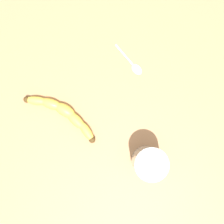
# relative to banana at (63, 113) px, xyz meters

# --- Properties ---
(wooden_tabletop) EXTENTS (1.20, 1.20, 0.03)m
(wooden_tabletop) POSITION_rel_banana_xyz_m (0.02, -0.16, -0.03)
(wooden_tabletop) COLOR tan
(wooden_tabletop) RESTS_ON ground
(banana) EXTENTS (0.13, 0.21, 0.03)m
(banana) POSITION_rel_banana_xyz_m (0.00, 0.00, 0.00)
(banana) COLOR #F2D84B
(banana) RESTS_ON wooden_tabletop
(smoothie_glass) EXTENTS (0.08, 0.08, 0.13)m
(smoothie_glass) POSITION_rel_banana_xyz_m (0.14, -0.23, 0.04)
(smoothie_glass) COLOR silver
(smoothie_glass) RESTS_ON wooden_tabletop
(teaspoon) EXTENTS (0.04, 0.11, 0.01)m
(teaspoon) POSITION_rel_banana_xyz_m (0.24, 0.02, -0.01)
(teaspoon) COLOR silver
(teaspoon) RESTS_ON wooden_tabletop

